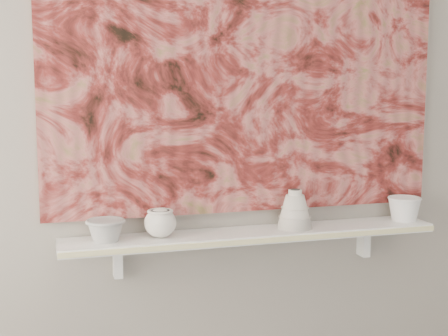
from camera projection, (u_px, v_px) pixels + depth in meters
name	position (u px, v px, depth m)	size (l,w,h in m)	color
wall_back	(246.00, 115.00, 2.32)	(3.60, 3.60, 0.00)	gray
shelf	(253.00, 235.00, 2.29)	(1.40, 0.18, 0.03)	white
shelf_stripe	(262.00, 241.00, 2.20)	(1.40, 0.01, 0.02)	beige
bracket_left	(118.00, 260.00, 2.22)	(0.03, 0.06, 0.12)	white
bracket_right	(364.00, 241.00, 2.50)	(0.03, 0.06, 0.12)	white
painting	(247.00, 63.00, 2.28)	(1.50, 0.03, 1.10)	maroon
house_motif	(357.00, 144.00, 2.44)	(0.09, 0.00, 0.08)	black
bowl_grey	(106.00, 230.00, 2.13)	(0.14, 0.14, 0.08)	#979795
cup_cream	(160.00, 223.00, 2.18)	(0.11, 0.11, 0.10)	silver
bell_vessel	(295.00, 209.00, 2.32)	(0.13, 0.13, 0.15)	beige
bowl_white	(404.00, 209.00, 2.46)	(0.13, 0.13, 0.10)	white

